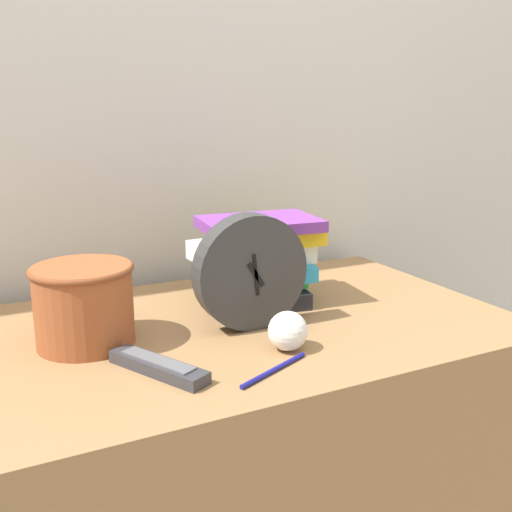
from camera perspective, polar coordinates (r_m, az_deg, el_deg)
The scene contains 8 objects.
wall_back at distance 1.46m, azimuth -8.66°, elevation 15.33°, with size 6.00×0.04×2.40m.
desk at distance 1.35m, azimuth -1.62°, elevation -21.59°, with size 1.05×0.64×0.76m.
desk_clock at distance 1.11m, azimuth -0.49°, elevation -1.54°, with size 0.22×0.05×0.22m.
book_stack at distance 1.27m, azimuth 0.20°, elevation -0.20°, with size 0.26×0.21×0.18m.
basket at distance 1.08m, azimuth -16.08°, elevation -4.26°, with size 0.18×0.18×0.14m.
tv_remote at distance 0.97m, azimuth -9.31°, elevation -10.33°, with size 0.12×0.19×0.02m.
crumpled_paper_ball at distance 1.03m, azimuth 3.04°, elevation -7.14°, with size 0.07×0.07×0.07m.
pen at distance 0.96m, azimuth 1.74°, elevation -10.78°, with size 0.15×0.07×0.01m.
Camera 1 is at (-0.46, -0.67, 1.17)m, focal length 42.00 mm.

